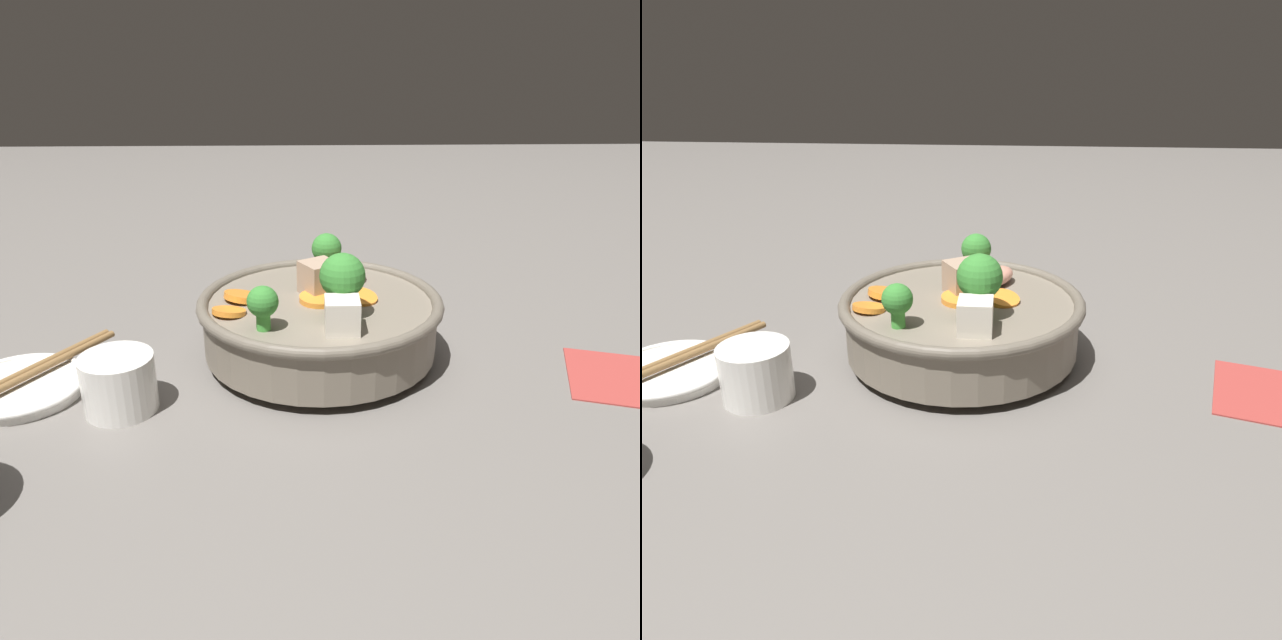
{
  "view_description": "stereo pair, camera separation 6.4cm",
  "coord_description": "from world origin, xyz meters",
  "views": [
    {
      "loc": [
        -0.59,
        0.02,
        0.3
      ],
      "look_at": [
        0.0,
        0.0,
        0.04
      ],
      "focal_mm": 35.0,
      "sensor_mm": 36.0,
      "label": 1
    },
    {
      "loc": [
        -0.59,
        -0.05,
        0.3
      ],
      "look_at": [
        0.0,
        0.0,
        0.04
      ],
      "focal_mm": 35.0,
      "sensor_mm": 36.0,
      "label": 2
    }
  ],
  "objects": [
    {
      "name": "ground_plane",
      "position": [
        0.0,
        0.0,
        0.0
      ],
      "size": [
        3.0,
        3.0,
        0.0
      ],
      "primitive_type": "plane",
      "color": "slate"
    },
    {
      "name": "chopsticks_pair",
      "position": [
        -0.07,
        0.28,
        0.02
      ],
      "size": [
        0.2,
        0.13,
        0.01
      ],
      "color": "olive",
      "rests_on": "side_saucer"
    },
    {
      "name": "tea_cup",
      "position": [
        -0.1,
        0.18,
        0.03
      ],
      "size": [
        0.07,
        0.07,
        0.05
      ],
      "color": "white",
      "rests_on": "ground_plane"
    },
    {
      "name": "napkin",
      "position": [
        -0.06,
        -0.28,
        0.0
      ],
      "size": [
        0.13,
        0.11,
        0.0
      ],
      "color": "#A33833",
      "rests_on": "ground_plane"
    },
    {
      "name": "stirfry_bowl",
      "position": [
        -0.0,
        -0.0,
        0.04
      ],
      "size": [
        0.25,
        0.25,
        0.13
      ],
      "color": "slate",
      "rests_on": "ground_plane"
    },
    {
      "name": "side_saucer",
      "position": [
        -0.07,
        0.28,
        0.01
      ],
      "size": [
        0.12,
        0.12,
        0.01
      ],
      "color": "white",
      "rests_on": "ground_plane"
    }
  ]
}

